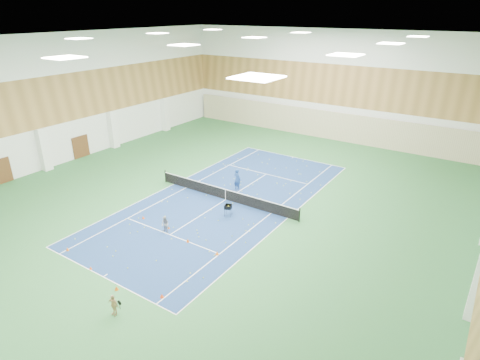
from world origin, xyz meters
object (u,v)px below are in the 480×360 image
(tennis_net, at_px, (226,194))
(child_court, at_px, (165,225))
(coach, at_px, (237,179))
(ball_cart, at_px, (228,210))
(child_apron, at_px, (114,305))

(tennis_net, relative_size, child_court, 10.92)
(coach, bearing_deg, child_court, 98.08)
(tennis_net, xyz_separation_m, ball_cart, (1.70, -2.04, -0.11))
(ball_cart, bearing_deg, child_apron, -102.66)
(child_court, height_order, ball_cart, child_court)
(coach, distance_m, child_court, 8.42)
(tennis_net, distance_m, child_court, 6.32)
(child_apron, height_order, ball_cart, child_apron)
(child_apron, bearing_deg, child_court, 113.40)
(tennis_net, relative_size, child_apron, 11.05)
(coach, relative_size, child_apron, 1.62)
(child_court, relative_size, ball_cart, 1.32)
(coach, height_order, ball_cart, coach)
(tennis_net, bearing_deg, child_court, -94.28)
(coach, xyz_separation_m, child_apron, (3.23, -15.63, -0.36))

